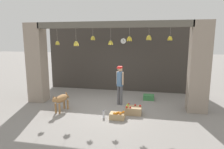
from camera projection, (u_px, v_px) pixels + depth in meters
The scene contains 12 objects.
ground_plane at pixel (110, 108), 7.86m from camera, with size 60.00×60.00×0.00m, color gray.
shop_back_wall at pixel (121, 59), 10.27m from camera, with size 7.79×0.12×3.32m, color #38332D.
shop_pillar_left at pixel (37, 63), 8.49m from camera, with size 0.70×0.60×3.32m, color gray.
shop_pillar_right at pixel (199, 67), 7.22m from camera, with size 0.70×0.60×3.32m, color gray.
storefront_awning at pixel (111, 26), 7.42m from camera, with size 5.89×0.29×0.94m.
dog at pixel (61, 99), 7.39m from camera, with size 0.39×1.00×0.69m.
shopkeeper at pixel (120, 83), 8.08m from camera, with size 0.32×0.30×1.60m.
fruit_crate_oranges at pixel (117, 116), 6.74m from camera, with size 0.50×0.33×0.28m.
fruit_crate_apples at pixel (133, 110), 7.20m from camera, with size 0.57×0.43×0.34m.
produce_box_green at pixel (149, 97), 8.89m from camera, with size 0.47×0.36×0.22m, color #387A42.
water_bottle at pixel (104, 114), 6.86m from camera, with size 0.08×0.08×0.27m.
wall_clock at pixel (123, 41), 10.01m from camera, with size 0.29×0.03×0.29m.
Camera 1 is at (1.57, -7.34, 2.69)m, focal length 32.00 mm.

